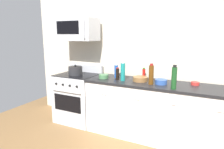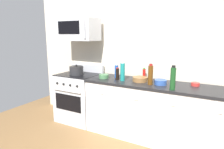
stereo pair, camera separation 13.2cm
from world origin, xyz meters
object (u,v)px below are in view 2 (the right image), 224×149
at_px(microwave, 78,30).
at_px(bowl_blue_mixing, 160,82).
at_px(bottle_soy_sauce_dark, 117,74).
at_px(bottle_sparkling_teal, 123,72).
at_px(range_oven, 79,97).
at_px(stockpot, 76,70).
at_px(bottle_hot_sauce_red, 144,74).
at_px(bowl_green_glaze, 104,76).
at_px(bottle_wine_amber, 150,75).
at_px(bowl_red_small, 195,84).
at_px(bowl_wooden_salad, 140,79).
at_px(bottle_wine_green, 173,78).
at_px(bottle_soda_blue, 116,71).

xyz_separation_m(microwave, bowl_blue_mixing, (1.58, -0.08, -0.79)).
bearing_deg(bottle_soy_sauce_dark, bottle_sparkling_teal, -15.07).
bearing_deg(microwave, bowl_blue_mixing, -2.82).
relative_size(microwave, bottle_sparkling_teal, 2.36).
relative_size(range_oven, stockpot, 4.15).
relative_size(microwave, bottle_hot_sauce_red, 3.99).
relative_size(range_oven, bowl_green_glaze, 6.50).
bearing_deg(stockpot, bottle_sparkling_teal, -1.58).
bearing_deg(bottle_wine_amber, bowl_red_small, 23.05).
distance_m(range_oven, bowl_wooden_salad, 1.33).
xyz_separation_m(bottle_wine_amber, bottle_soy_sauce_dark, (-0.59, 0.07, -0.05)).
xyz_separation_m(bottle_hot_sauce_red, bowl_green_glaze, (-0.63, -0.29, -0.05)).
bearing_deg(bottle_wine_amber, bowl_wooden_salad, 148.70).
bearing_deg(bottle_wine_green, stockpot, 174.20).
bearing_deg(bottle_wine_green, bowl_blue_mixing, 137.32).
height_order(bottle_hot_sauce_red, bottle_sparkling_teal, bottle_sparkling_teal).
distance_m(bowl_red_small, stockpot, 2.07).
relative_size(bottle_hot_sauce_red, bowl_blue_mixing, 1.02).
height_order(bottle_wine_amber, bottle_hot_sauce_red, bottle_wine_amber).
distance_m(microwave, bottle_wine_amber, 1.61).
xyz_separation_m(bottle_soda_blue, stockpot, (-0.77, -0.14, -0.03)).
height_order(range_oven, bowl_red_small, range_oven).
bearing_deg(bottle_sparkling_teal, range_oven, 175.29).
height_order(microwave, bottle_soda_blue, microwave).
height_order(bottle_wine_amber, stockpot, bottle_wine_amber).
distance_m(bowl_wooden_salad, stockpot, 1.24).
bearing_deg(bowl_blue_mixing, bottle_hot_sauce_red, 144.62).
bearing_deg(bottle_soy_sauce_dark, stockpot, -179.83).
bearing_deg(bottle_hot_sauce_red, bottle_wine_green, -38.37).
xyz_separation_m(microwave, bowl_red_small, (2.06, 0.10, -0.81)).
bearing_deg(bottle_soda_blue, bowl_red_small, 2.28).
height_order(bottle_wine_amber, bowl_red_small, bottle_wine_amber).
bearing_deg(bottle_hot_sauce_red, bottle_wine_amber, -56.76).
relative_size(bottle_wine_amber, stockpot, 1.23).
xyz_separation_m(microwave, stockpot, (-0.00, -0.10, -0.75)).
xyz_separation_m(range_oven, bottle_wine_amber, (1.45, -0.12, 0.60)).
bearing_deg(bottle_wine_green, microwave, 171.14).
bearing_deg(stockpot, bottle_hot_sauce_red, 12.32).
bearing_deg(range_oven, bowl_wooden_salad, 0.55).
bearing_deg(bowl_blue_mixing, bottle_soda_blue, 171.34).
height_order(bottle_wine_green, bottle_sparkling_teal, bottle_wine_green).
bearing_deg(bowl_blue_mixing, bottle_wine_amber, -148.26).
xyz_separation_m(bottle_sparkling_teal, bottle_soy_sauce_dark, (-0.11, 0.03, -0.05)).
relative_size(bottle_sparkling_teal, bottle_soda_blue, 1.32).
relative_size(bottle_wine_amber, bowl_green_glaze, 1.93).
bearing_deg(stockpot, bottle_soy_sauce_dark, 0.17).
xyz_separation_m(bottle_hot_sauce_red, bowl_blue_mixing, (0.35, -0.25, -0.05)).
bearing_deg(bottle_wine_amber, bottle_sparkling_teal, 175.73).
bearing_deg(bowl_blue_mixing, stockpot, -179.27).
relative_size(bottle_wine_amber, bottle_soy_sauce_dark, 1.54).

